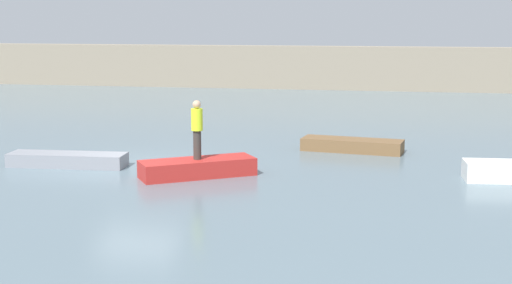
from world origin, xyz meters
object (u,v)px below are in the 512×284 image
rowboat_grey (67,160)px  rowboat_brown (352,145)px  rowboat_red (198,168)px  person_hiviz_shirt (197,127)px

rowboat_grey → rowboat_brown: 9.12m
rowboat_grey → rowboat_red: bearing=-12.0°
rowboat_grey → person_hiviz_shirt: bearing=-12.0°
rowboat_red → rowboat_brown: size_ratio=0.97×
rowboat_grey → rowboat_red: rowboat_red is taller
rowboat_red → rowboat_grey: bearing=138.4°
rowboat_brown → person_hiviz_shirt: 6.26m
person_hiviz_shirt → rowboat_brown: bearing=49.3°
rowboat_red → person_hiviz_shirt: size_ratio=1.94×
rowboat_grey → rowboat_red: size_ratio=1.10×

